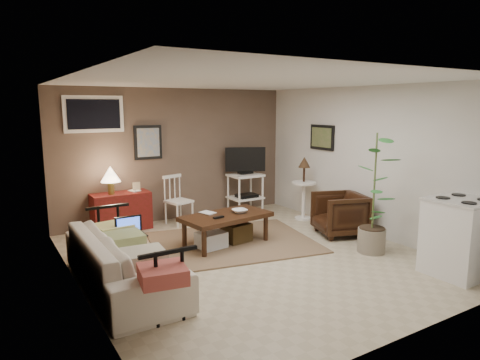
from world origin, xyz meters
TOP-DOWN VIEW (x-y plane):
  - floor at (0.00, 0.00)m, footprint 5.00×5.00m
  - art_back at (-0.55, 2.48)m, footprint 0.50×0.03m
  - art_right at (2.23, 1.05)m, footprint 0.03×0.60m
  - window at (-1.45, 2.48)m, footprint 0.96×0.03m
  - rug at (0.11, 0.67)m, footprint 2.72×2.35m
  - coffee_table at (-0.04, 0.63)m, footprint 1.41×0.86m
  - sofa at (-1.80, -0.07)m, footprint 0.65×2.21m
  - sofa_pillows at (-1.75, -0.32)m, footprint 0.43×2.11m
  - sofa_end_rails at (-1.67, -0.07)m, footprint 0.60×2.21m
  - laptop at (-1.59, 0.32)m, footprint 0.34×0.25m
  - red_console at (-1.15, 2.27)m, footprint 0.96×0.43m
  - spindle_chair at (-0.16, 2.12)m, footprint 0.48×0.48m
  - tv_stand at (1.27, 2.14)m, footprint 0.73×0.50m
  - side_table at (1.94, 1.19)m, footprint 0.44×0.44m
  - armchair at (1.81, 0.12)m, footprint 0.90×0.93m
  - potted_plant at (1.60, -0.74)m, footprint 0.44×0.44m
  - stove at (1.89, -1.87)m, footprint 0.74×0.69m
  - bowl at (0.20, 0.61)m, footprint 0.23×0.07m
  - book_table at (-0.31, 0.81)m, footprint 0.17×0.07m
  - book_console at (-0.96, 2.27)m, footprint 0.15×0.05m

SIDE VIEW (x-z plane):
  - floor at x=0.00m, z-range 0.00..0.00m
  - rug at x=0.11m, z-range 0.00..0.02m
  - coffee_table at x=-0.04m, z-range 0.03..0.53m
  - sofa_end_rails at x=-1.67m, z-range 0.00..0.74m
  - armchair at x=1.81m, z-range 0.00..0.76m
  - red_console at x=-1.15m, z-range -0.17..0.94m
  - spindle_chair at x=-0.16m, z-range -0.03..0.84m
  - sofa at x=-1.80m, z-range 0.00..0.87m
  - stove at x=1.89m, z-range 0.00..0.97m
  - sofa_pillows at x=-1.75m, z-range 0.46..0.61m
  - laptop at x=-1.59m, z-range 0.44..0.68m
  - bowl at x=0.20m, z-range 0.48..0.70m
  - book_table at x=-0.31m, z-range 0.48..0.71m
  - tv_stand at x=1.27m, z-range 0.04..1.34m
  - side_table at x=1.94m, z-range 0.14..1.31m
  - book_console at x=-0.96m, z-range 0.64..0.84m
  - potted_plant at x=1.60m, z-range 0.06..1.80m
  - art_back at x=-0.55m, z-range 1.15..1.75m
  - art_right at x=2.23m, z-range 1.29..1.75m
  - window at x=-1.45m, z-range 1.65..2.25m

